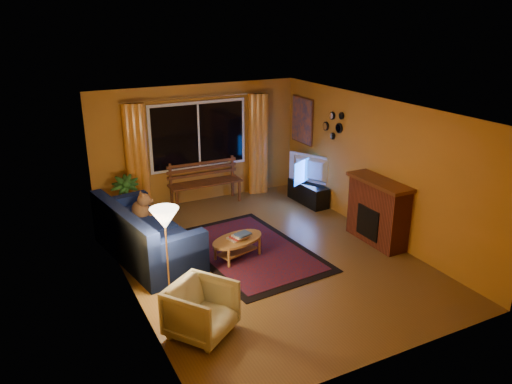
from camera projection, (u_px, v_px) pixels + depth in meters
name	position (u px, v px, depth m)	size (l,w,h in m)	color
floor	(264.00, 256.00, 8.43)	(4.50, 6.00, 0.02)	brown
ceiling	(265.00, 108.00, 7.57)	(4.50, 6.00, 0.02)	white
wall_back	(198.00, 144.00, 10.52)	(4.50, 0.02, 2.50)	#BF7C29
wall_left	(123.00, 210.00, 7.03)	(0.02, 6.00, 2.50)	#BF7C29
wall_right	(376.00, 167.00, 8.96)	(0.02, 6.00, 2.50)	#BF7C29
window	(199.00, 135.00, 10.40)	(2.00, 0.02, 1.30)	black
curtain_rod	(198.00, 97.00, 10.09)	(0.03, 0.03, 3.20)	#BF8C3F
curtain_left	(137.00, 160.00, 9.88)	(0.36, 0.36, 2.24)	orange
curtain_right	(258.00, 144.00, 11.03)	(0.36, 0.36, 2.24)	orange
bench	(206.00, 193.00, 10.63)	(1.56, 0.46, 0.47)	#532911
potted_plant	(126.00, 201.00, 9.51)	(0.54, 0.54, 0.96)	#235B1E
sofa	(147.00, 231.00, 8.25)	(1.00, 2.33, 0.94)	#0E1846
dog	(140.00, 206.00, 8.62)	(0.33, 0.45, 0.49)	brown
armchair	(201.00, 308.00, 6.27)	(0.74, 0.69, 0.76)	beige
floor_lamp	(167.00, 255.00, 6.95)	(0.23, 0.23, 1.38)	#BF8C3F
rug	(249.00, 250.00, 8.59)	(1.79, 2.83, 0.02)	#5F0E0E
coffee_table	(238.00, 248.00, 8.30)	(0.97, 0.97, 0.35)	#B07A3C
tv_console	(308.00, 193.00, 10.69)	(0.35, 1.06, 0.44)	black
television	(309.00, 170.00, 10.51)	(1.06, 0.14, 0.61)	black
fireplace	(378.00, 213.00, 8.77)	(0.40, 1.20, 1.10)	maroon
mirror_cluster	(333.00, 124.00, 9.84)	(0.06, 0.60, 0.56)	black
painting	(302.00, 120.00, 10.86)	(0.04, 0.76, 0.96)	orange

